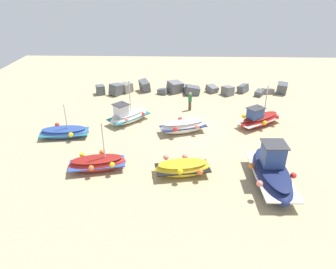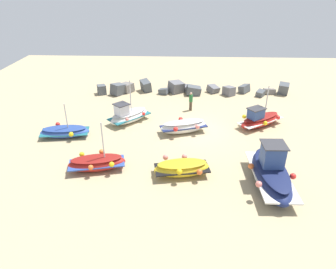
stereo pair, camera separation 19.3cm
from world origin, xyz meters
The scene contains 10 objects.
ground_plane centered at (0.00, 0.00, 0.00)m, with size 46.95×46.95×0.00m, color tan.
fishing_boat_0 centered at (-5.25, 1.19, 0.57)m, with size 3.45×3.50×3.41m.
fishing_boat_1 centered at (3.96, -6.73, 0.77)m, with size 2.42×5.10×2.48m.
fishing_boat_2 centered at (-0.87, -0.49, 0.51)m, with size 3.77×2.26×0.99m.
fishing_boat_3 centered at (-0.98, -5.99, 0.47)m, with size 3.48×2.01×0.97m.
fishing_boat_4 centered at (-9.50, -1.52, 0.40)m, with size 3.66×1.73×2.60m.
fishing_boat_5 centered at (5.07, 0.88, 0.56)m, with size 4.01×3.33×3.24m.
fishing_boat_6 centered at (-6.12, -5.64, 0.46)m, with size 3.63×1.98×3.11m.
person_walking centered at (-0.23, 3.78, 0.95)m, with size 0.32×0.32×1.65m.
breakwater_rocks centered at (-0.93, 8.17, 0.44)m, with size 19.05×2.89×1.35m.
Camera 1 is at (-1.37, -21.12, 10.56)m, focal length 32.92 mm.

